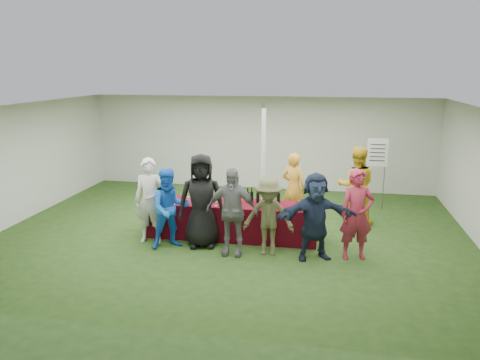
% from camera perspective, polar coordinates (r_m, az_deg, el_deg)
% --- Properties ---
extents(ground, '(60.00, 60.00, 0.00)m').
position_cam_1_polar(ground, '(10.22, -0.95, -6.44)').
color(ground, '#284719').
rests_on(ground, ground).
extents(tent, '(10.00, 10.00, 10.00)m').
position_cam_1_polar(tent, '(10.92, 2.86, 2.21)').
color(tent, white).
rests_on(tent, ground).
extents(serving_table, '(3.60, 0.80, 0.75)m').
position_cam_1_polar(serving_table, '(9.85, -1.15, -4.91)').
color(serving_table, '#5F081B').
rests_on(serving_table, ground).
extents(wine_bottles, '(0.71, 0.12, 0.32)m').
position_cam_1_polar(wine_bottles, '(9.73, 2.68, -2.09)').
color(wine_bottles, black).
rests_on(wine_bottles, serving_table).
extents(wine_glasses, '(1.23, 0.12, 0.16)m').
position_cam_1_polar(wine_glasses, '(9.68, -6.66, -2.31)').
color(wine_glasses, silver).
rests_on(wine_glasses, serving_table).
extents(water_bottle, '(0.07, 0.07, 0.23)m').
position_cam_1_polar(water_bottle, '(9.76, -0.28, -2.14)').
color(water_bottle, silver).
rests_on(water_bottle, serving_table).
extents(bar_towel, '(0.25, 0.18, 0.03)m').
position_cam_1_polar(bar_towel, '(9.60, 7.68, -3.08)').
color(bar_towel, white).
rests_on(bar_towel, serving_table).
extents(dump_bucket, '(0.26, 0.26, 0.18)m').
position_cam_1_polar(dump_bucket, '(9.32, 7.93, -3.12)').
color(dump_bucket, slate).
rests_on(dump_bucket, serving_table).
extents(wine_list_sign, '(0.50, 0.03, 1.80)m').
position_cam_1_polar(wine_list_sign, '(12.08, 16.37, 2.61)').
color(wine_list_sign, slate).
rests_on(wine_list_sign, ground).
extents(staff_pourer, '(0.70, 0.60, 1.63)m').
position_cam_1_polar(staff_pourer, '(10.74, 6.57, -0.98)').
color(staff_pourer, gold).
rests_on(staff_pourer, ground).
extents(staff_back, '(0.88, 0.70, 1.78)m').
position_cam_1_polar(staff_back, '(10.89, 13.96, -0.68)').
color(staff_back, gold).
rests_on(staff_back, ground).
extents(customer_0, '(0.69, 0.50, 1.74)m').
position_cam_1_polar(customer_0, '(9.64, -10.91, -2.48)').
color(customer_0, silver).
rests_on(customer_0, ground).
extents(customer_1, '(0.98, 0.92, 1.60)m').
position_cam_1_polar(customer_1, '(9.28, -8.54, -3.45)').
color(customer_1, blue).
rests_on(customer_1, ground).
extents(customer_2, '(1.03, 0.79, 1.87)m').
position_cam_1_polar(customer_2, '(9.25, -4.71, -2.54)').
color(customer_2, black).
rests_on(customer_2, ground).
extents(customer_3, '(1.01, 0.44, 1.70)m').
position_cam_1_polar(customer_3, '(8.84, -1.03, -3.85)').
color(customer_3, slate).
rests_on(customer_3, ground).
extents(customer_4, '(0.98, 0.58, 1.49)m').
position_cam_1_polar(customer_4, '(8.87, 3.49, -4.50)').
color(customer_4, brown).
rests_on(customer_4, ground).
extents(customer_5, '(1.60, 0.97, 1.64)m').
position_cam_1_polar(customer_5, '(8.74, 9.15, -4.41)').
color(customer_5, '#1A243C').
rests_on(customer_5, ground).
extents(customer_6, '(0.70, 0.54, 1.71)m').
position_cam_1_polar(customer_6, '(8.89, 14.05, -4.11)').
color(customer_6, maroon).
rests_on(customer_6, ground).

